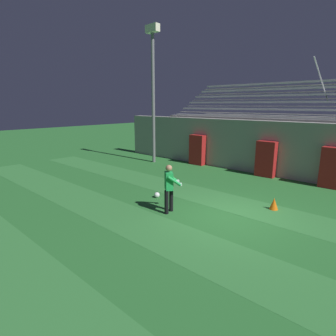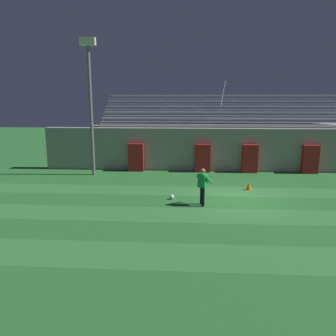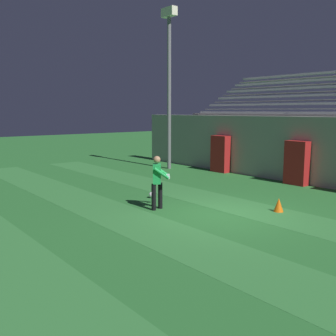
{
  "view_description": "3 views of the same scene",
  "coord_description": "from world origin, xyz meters",
  "px_view_note": "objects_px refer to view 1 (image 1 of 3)",
  "views": [
    {
      "loc": [
        4.34,
        -7.72,
        3.62
      ],
      "look_at": [
        -2.91,
        0.11,
        1.2
      ],
      "focal_mm": 30.0,
      "sensor_mm": 36.0,
      "label": 1
    },
    {
      "loc": [
        -2.45,
        -15.07,
        4.59
      ],
      "look_at": [
        -3.34,
        -0.86,
        1.64
      ],
      "focal_mm": 35.0,
      "sensor_mm": 36.0,
      "label": 2
    },
    {
      "loc": [
        7.75,
        -8.18,
        3.04
      ],
      "look_at": [
        -2.48,
        -0.07,
        1.13
      ],
      "focal_mm": 42.0,
      "sensor_mm": 36.0,
      "label": 3
    }
  ],
  "objects_px": {
    "padding_pillar_gate_right": "(333,168)",
    "padding_pillar_far_left": "(197,150)",
    "traffic_cone": "(274,204)",
    "floodlight_pole": "(153,79)",
    "soccer_ball": "(157,195)",
    "goalkeeper": "(169,186)",
    "padding_pillar_gate_left": "(266,159)"
  },
  "relations": [
    {
      "from": "padding_pillar_gate_right",
      "to": "floodlight_pole",
      "type": "distance_m",
      "value": 10.83
    },
    {
      "from": "padding_pillar_gate_right",
      "to": "goalkeeper",
      "type": "relative_size",
      "value": 1.09
    },
    {
      "from": "padding_pillar_gate_left",
      "to": "traffic_cone",
      "type": "distance_m",
      "value": 4.89
    },
    {
      "from": "padding_pillar_gate_right",
      "to": "soccer_ball",
      "type": "xyz_separation_m",
      "value": [
        -4.71,
        -6.17,
        -0.8
      ]
    },
    {
      "from": "floodlight_pole",
      "to": "soccer_ball",
      "type": "height_order",
      "value": "floodlight_pole"
    },
    {
      "from": "padding_pillar_gate_right",
      "to": "padding_pillar_far_left",
      "type": "bearing_deg",
      "value": 180.0
    },
    {
      "from": "padding_pillar_gate_right",
      "to": "floodlight_pole",
      "type": "bearing_deg",
      "value": -172.6
    },
    {
      "from": "padding_pillar_gate_right",
      "to": "soccer_ball",
      "type": "height_order",
      "value": "padding_pillar_gate_right"
    },
    {
      "from": "padding_pillar_gate_right",
      "to": "soccer_ball",
      "type": "distance_m",
      "value": 7.81
    },
    {
      "from": "padding_pillar_far_left",
      "to": "floodlight_pole",
      "type": "distance_m",
      "value": 5.09
    },
    {
      "from": "padding_pillar_gate_left",
      "to": "goalkeeper",
      "type": "xyz_separation_m",
      "value": [
        -0.27,
        -6.98,
        0.05
      ]
    },
    {
      "from": "padding_pillar_far_left",
      "to": "goalkeeper",
      "type": "xyz_separation_m",
      "value": [
        4.07,
        -6.98,
        0.05
      ]
    },
    {
      "from": "padding_pillar_gate_right",
      "to": "goalkeeper",
      "type": "distance_m",
      "value": 7.72
    },
    {
      "from": "padding_pillar_gate_left",
      "to": "traffic_cone",
      "type": "bearing_deg",
      "value": -62.26
    },
    {
      "from": "soccer_ball",
      "to": "traffic_cone",
      "type": "relative_size",
      "value": 0.52
    },
    {
      "from": "traffic_cone",
      "to": "padding_pillar_gate_right",
      "type": "bearing_deg",
      "value": 79.66
    },
    {
      "from": "floodlight_pole",
      "to": "padding_pillar_gate_left",
      "type": "bearing_deg",
      "value": 10.61
    },
    {
      "from": "padding_pillar_gate_left",
      "to": "goalkeeper",
      "type": "bearing_deg",
      "value": -92.24
    },
    {
      "from": "padding_pillar_gate_left",
      "to": "floodlight_pole",
      "type": "height_order",
      "value": "floodlight_pole"
    },
    {
      "from": "floodlight_pole",
      "to": "traffic_cone",
      "type": "distance_m",
      "value": 10.78
    },
    {
      "from": "floodlight_pole",
      "to": "padding_pillar_far_left",
      "type": "bearing_deg",
      "value": 27.19
    },
    {
      "from": "floodlight_pole",
      "to": "goalkeeper",
      "type": "bearing_deg",
      "value": -40.93
    },
    {
      "from": "padding_pillar_gate_right",
      "to": "traffic_cone",
      "type": "distance_m",
      "value": 4.41
    },
    {
      "from": "padding_pillar_gate_left",
      "to": "padding_pillar_gate_right",
      "type": "xyz_separation_m",
      "value": [
        3.03,
        0.0,
        0.0
      ]
    },
    {
      "from": "padding_pillar_far_left",
      "to": "padding_pillar_gate_right",
      "type": "bearing_deg",
      "value": 0.0
    },
    {
      "from": "padding_pillar_gate_right",
      "to": "padding_pillar_far_left",
      "type": "distance_m",
      "value": 7.38
    },
    {
      "from": "padding_pillar_far_left",
      "to": "soccer_ball",
      "type": "xyz_separation_m",
      "value": [
        2.67,
        -6.17,
        -0.8
      ]
    },
    {
      "from": "soccer_ball",
      "to": "padding_pillar_far_left",
      "type": "bearing_deg",
      "value": 113.36
    },
    {
      "from": "padding_pillar_far_left",
      "to": "goalkeeper",
      "type": "distance_m",
      "value": 8.08
    },
    {
      "from": "traffic_cone",
      "to": "floodlight_pole",
      "type": "bearing_deg",
      "value": 161.76
    },
    {
      "from": "padding_pillar_far_left",
      "to": "traffic_cone",
      "type": "height_order",
      "value": "padding_pillar_far_left"
    },
    {
      "from": "padding_pillar_gate_right",
      "to": "padding_pillar_gate_left",
      "type": "bearing_deg",
      "value": 180.0
    }
  ]
}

